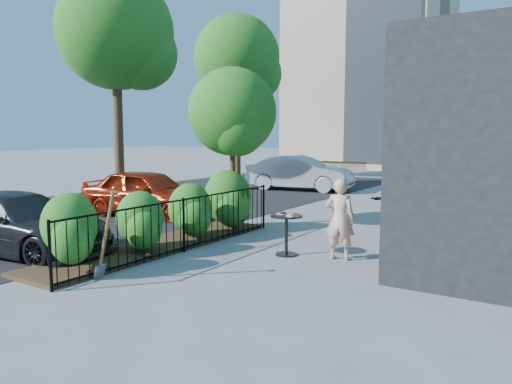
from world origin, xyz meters
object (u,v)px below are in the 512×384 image
Objects in this scene: car_silver at (300,173)px; patio_tree at (233,117)px; cafe_table at (286,228)px; street_tree_near at (116,38)px; car_red at (148,193)px; street_tree_far at (237,63)px; shovel at (105,240)px; car_darkgrey at (18,223)px; woman at (340,219)px.

patio_tree is at bearing -172.26° from car_silver.
cafe_table is (2.58, -1.87, -2.22)m from patio_tree.
car_red is at bearing -34.27° from street_tree_near.
street_tree_far is 8.03m from car_silver.
shovel is (8.68, -16.13, -5.25)m from street_tree_far.
shovel is at bearing -117.56° from cafe_table.
street_tree_far is at bearing 118.27° from shovel.
street_tree_near is 11.00m from car_darkgrey.
street_tree_near is 12.65m from cafe_table.
shovel is at bearing -174.24° from car_silver.
car_silver is (5.29, 4.92, -5.20)m from street_tree_near.
cafe_table is at bearing -116.75° from car_red.
street_tree_far is at bearing 11.64° from car_darkgrey.
woman reaches higher than car_silver.
street_tree_near is 13.29m from woman.
car_red is at bearing -67.43° from street_tree_far.
cafe_table is 0.19× the size of car_silver.
car_silver is at bearing 42.93° from street_tree_near.
car_darkgrey is at bearing -149.59° from cafe_table.
cafe_table is at bearing -51.82° from street_tree_far.
car_red is at bearing 129.08° from shovel.
cafe_table is at bearing 6.02° from woman.
car_silver reaches higher than car_darkgrey.
patio_tree is 5.45m from shovel.
shovel is at bearing -148.98° from car_red.
cafe_table is 0.56× the size of shovel.
car_silver is at bearing 116.53° from cafe_table.
cafe_table is 1.06m from woman.
shovel is at bearing -78.80° from patio_tree.
street_tree_near reaches higher than car_silver.
car_darkgrey is at bearing 173.03° from car_silver.
car_darkgrey is (-2.01, -4.56, -2.17)m from patio_tree.
street_tree_far is 2.09× the size of car_red.
cafe_table is 5.32m from car_darkgrey.
shovel is (8.68, -8.13, -5.25)m from street_tree_near.
patio_tree is 3.88m from cafe_table.
street_tree_near is (-7.70, 3.20, 3.15)m from patio_tree.
patio_tree is 0.96× the size of car_darkgrey.
car_red is at bearing 179.26° from patio_tree.
car_red is at bearing 4.69° from car_darkgrey.
street_tree_near is at bearing 136.85° from shovel.
street_tree_far is at bearing -57.62° from woman.
cafe_table is (10.28, -5.07, -5.37)m from street_tree_near.
street_tree_far is 17.82m from woman.
car_silver is (-5.98, 9.72, -0.05)m from woman.
patio_tree reaches higher than shovel.
car_red is (4.64, -11.16, -5.24)m from street_tree_far.
cafe_table is 11.17m from car_silver.
patio_tree is at bearing -22.57° from street_tree_near.
street_tree_near is 13.00m from shovel.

